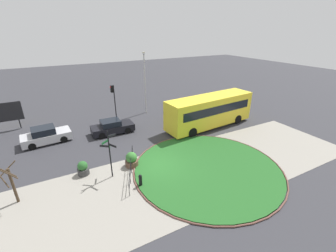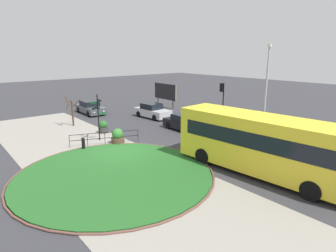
{
  "view_description": "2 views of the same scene",
  "coord_description": "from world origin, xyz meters",
  "px_view_note": "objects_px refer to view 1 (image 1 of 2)",
  "views": [
    {
      "loc": [
        -6.32,
        -13.52,
        9.9
      ],
      "look_at": [
        2.36,
        2.69,
        1.9
      ],
      "focal_mm": 24.08,
      "sensor_mm": 36.0,
      "label": 1
    },
    {
      "loc": [
        16.72,
        -9.39,
        6.74
      ],
      "look_at": [
        2.09,
        2.78,
        1.86
      ],
      "focal_mm": 30.4,
      "sensor_mm": 36.0,
      "label": 2
    }
  ],
  "objects_px": {
    "car_trailing": "(112,127)",
    "planter_kerbside": "(83,169)",
    "signpost_directional": "(110,151)",
    "lamppost_tall": "(145,81)",
    "street_tree_bare": "(11,182)",
    "car_near_lane": "(46,136)",
    "bus_yellow": "(210,111)",
    "traffic_light_near": "(113,95)",
    "planter_near_signpost": "(132,160)",
    "bollard_foreground": "(140,180)"
  },
  "relations": [
    {
      "from": "signpost_directional",
      "to": "lamppost_tall",
      "type": "xyz_separation_m",
      "value": [
        7.47,
        11.34,
        1.87
      ]
    },
    {
      "from": "signpost_directional",
      "to": "street_tree_bare",
      "type": "distance_m",
      "value": 5.93
    },
    {
      "from": "bus_yellow",
      "to": "car_trailing",
      "type": "bearing_deg",
      "value": 157.22
    },
    {
      "from": "car_near_lane",
      "to": "car_trailing",
      "type": "bearing_deg",
      "value": -12.8
    },
    {
      "from": "car_near_lane",
      "to": "planter_kerbside",
      "type": "bearing_deg",
      "value": -77.17
    },
    {
      "from": "lamppost_tall",
      "to": "bollard_foreground",
      "type": "bearing_deg",
      "value": -114.5
    },
    {
      "from": "bus_yellow",
      "to": "planter_kerbside",
      "type": "height_order",
      "value": "bus_yellow"
    },
    {
      "from": "traffic_light_near",
      "to": "planter_kerbside",
      "type": "bearing_deg",
      "value": 48.49
    },
    {
      "from": "signpost_directional",
      "to": "bus_yellow",
      "type": "relative_size",
      "value": 0.36
    },
    {
      "from": "signpost_directional",
      "to": "planter_kerbside",
      "type": "height_order",
      "value": "signpost_directional"
    },
    {
      "from": "bus_yellow",
      "to": "car_near_lane",
      "type": "distance_m",
      "value": 16.37
    },
    {
      "from": "car_trailing",
      "to": "planter_near_signpost",
      "type": "bearing_deg",
      "value": -92.43
    },
    {
      "from": "bus_yellow",
      "to": "street_tree_bare",
      "type": "height_order",
      "value": "bus_yellow"
    },
    {
      "from": "car_trailing",
      "to": "bollard_foreground",
      "type": "bearing_deg",
      "value": -93.57
    },
    {
      "from": "street_tree_bare",
      "to": "bus_yellow",
      "type": "bearing_deg",
      "value": 12.59
    },
    {
      "from": "car_trailing",
      "to": "bus_yellow",
      "type": "bearing_deg",
      "value": -17.78
    },
    {
      "from": "bollard_foreground",
      "to": "planter_near_signpost",
      "type": "relative_size",
      "value": 0.78
    },
    {
      "from": "lamppost_tall",
      "to": "planter_kerbside",
      "type": "xyz_separation_m",
      "value": [
        -9.25,
        -10.06,
        -3.52
      ]
    },
    {
      "from": "lamppost_tall",
      "to": "planter_near_signpost",
      "type": "bearing_deg",
      "value": -118.29
    },
    {
      "from": "traffic_light_near",
      "to": "planter_near_signpost",
      "type": "xyz_separation_m",
      "value": [
        -1.62,
        -10.15,
        -2.45
      ]
    },
    {
      "from": "bollard_foreground",
      "to": "planter_kerbside",
      "type": "bearing_deg",
      "value": 134.6
    },
    {
      "from": "lamppost_tall",
      "to": "traffic_light_near",
      "type": "bearing_deg",
      "value": -172.81
    },
    {
      "from": "car_near_lane",
      "to": "planter_near_signpost",
      "type": "distance_m",
      "value": 9.45
    },
    {
      "from": "car_trailing",
      "to": "planter_kerbside",
      "type": "height_order",
      "value": "car_trailing"
    },
    {
      "from": "traffic_light_near",
      "to": "planter_kerbside",
      "type": "height_order",
      "value": "traffic_light_near"
    },
    {
      "from": "traffic_light_near",
      "to": "lamppost_tall",
      "type": "xyz_separation_m",
      "value": [
        4.12,
        0.52,
        1.03
      ]
    },
    {
      "from": "signpost_directional",
      "to": "planter_near_signpost",
      "type": "relative_size",
      "value": 3.09
    },
    {
      "from": "street_tree_bare",
      "to": "signpost_directional",
      "type": "bearing_deg",
      "value": -1.52
    },
    {
      "from": "traffic_light_near",
      "to": "planter_kerbside",
      "type": "distance_m",
      "value": 11.12
    },
    {
      "from": "car_near_lane",
      "to": "planter_kerbside",
      "type": "relative_size",
      "value": 4.0
    },
    {
      "from": "traffic_light_near",
      "to": "lamppost_tall",
      "type": "distance_m",
      "value": 4.28
    },
    {
      "from": "bollard_foreground",
      "to": "street_tree_bare",
      "type": "height_order",
      "value": "street_tree_bare"
    },
    {
      "from": "planter_kerbside",
      "to": "planter_near_signpost",
      "type": "bearing_deg",
      "value": -9.88
    },
    {
      "from": "car_near_lane",
      "to": "lamppost_tall",
      "type": "height_order",
      "value": "lamppost_tall"
    },
    {
      "from": "lamppost_tall",
      "to": "planter_near_signpost",
      "type": "height_order",
      "value": "lamppost_tall"
    },
    {
      "from": "traffic_light_near",
      "to": "signpost_directional",
      "type": "bearing_deg",
      "value": 59.57
    },
    {
      "from": "car_trailing",
      "to": "planter_kerbside",
      "type": "xyz_separation_m",
      "value": [
        -3.85,
        -6.06,
        -0.16
      ]
    },
    {
      "from": "signpost_directional",
      "to": "traffic_light_near",
      "type": "relative_size",
      "value": 0.9
    },
    {
      "from": "bus_yellow",
      "to": "car_near_lane",
      "type": "relative_size",
      "value": 2.37
    },
    {
      "from": "car_near_lane",
      "to": "bus_yellow",
      "type": "bearing_deg",
      "value": -19.11
    },
    {
      "from": "signpost_directional",
      "to": "car_trailing",
      "type": "relative_size",
      "value": 0.87
    },
    {
      "from": "car_near_lane",
      "to": "traffic_light_near",
      "type": "relative_size",
      "value": 1.06
    },
    {
      "from": "car_near_lane",
      "to": "car_trailing",
      "type": "distance_m",
      "value": 6.09
    },
    {
      "from": "car_near_lane",
      "to": "street_tree_bare",
      "type": "bearing_deg",
      "value": -108.12
    },
    {
      "from": "bus_yellow",
      "to": "lamppost_tall",
      "type": "bearing_deg",
      "value": 116.71
    },
    {
      "from": "bus_yellow",
      "to": "planter_kerbside",
      "type": "relative_size",
      "value": 9.49
    },
    {
      "from": "bus_yellow",
      "to": "traffic_light_near",
      "type": "bearing_deg",
      "value": 137.21
    },
    {
      "from": "signpost_directional",
      "to": "bus_yellow",
      "type": "xyz_separation_m",
      "value": [
        11.85,
        4.12,
        -0.35
      ]
    },
    {
      "from": "signpost_directional",
      "to": "street_tree_bare",
      "type": "xyz_separation_m",
      "value": [
        -5.9,
        0.16,
        -0.6
      ]
    },
    {
      "from": "planter_near_signpost",
      "to": "bollard_foreground",
      "type": "bearing_deg",
      "value": -96.89
    }
  ]
}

